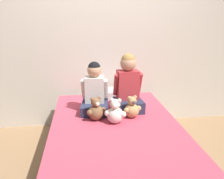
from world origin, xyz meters
The scene contains 9 objects.
ground_plane centered at (0.00, 0.00, 0.00)m, with size 14.00×14.00×0.00m, color #93704C.
wall_behind_bed centered at (0.00, 1.13, 1.25)m, with size 8.00×0.06×2.50m.
bed centered at (0.00, 0.00, 0.25)m, with size 1.32×1.96×0.50m.
child_on_left centered at (-0.19, 0.36, 0.73)m, with size 0.33×0.37×0.58m.
child_on_right centered at (0.20, 0.36, 0.79)m, with size 0.34×0.33×0.66m.
teddy_bear_held_by_left_child centered at (-0.19, 0.11, 0.60)m, with size 0.21×0.16×0.26m.
teddy_bear_held_by_right_child centered at (0.20, 0.13, 0.60)m, with size 0.20×0.16×0.25m.
teddy_bear_between_children centered at (0.00, 0.01, 0.61)m, with size 0.22×0.17×0.27m.
pillow_at_headboard centered at (0.00, 0.82, 0.55)m, with size 0.47×0.27×0.11m.
Camera 1 is at (-0.31, -2.20, 1.55)m, focal length 38.00 mm.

